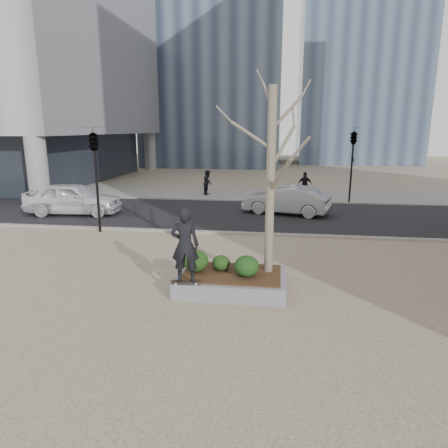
# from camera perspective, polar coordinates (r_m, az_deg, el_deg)

# --- Properties ---
(ground) EXTENTS (120.00, 120.00, 0.00)m
(ground) POSITION_cam_1_polar(r_m,az_deg,el_deg) (11.54, -3.90, -9.00)
(ground) COLOR tan
(ground) RESTS_ON ground
(street) EXTENTS (60.00, 8.00, 0.02)m
(street) POSITION_cam_1_polar(r_m,az_deg,el_deg) (21.02, 1.70, 1.37)
(street) COLOR black
(street) RESTS_ON ground
(far_sidewalk) EXTENTS (60.00, 6.00, 0.02)m
(far_sidewalk) POSITION_cam_1_polar(r_m,az_deg,el_deg) (27.87, 3.31, 4.35)
(far_sidewalk) COLOR gray
(far_sidewalk) RESTS_ON ground
(planter) EXTENTS (3.00, 2.00, 0.45)m
(planter) POSITION_cam_1_polar(r_m,az_deg,el_deg) (11.30, 1.10, -8.23)
(planter) COLOR gray
(planter) RESTS_ON ground
(planter_mulch) EXTENTS (2.70, 1.70, 0.04)m
(planter_mulch) POSITION_cam_1_polar(r_m,az_deg,el_deg) (11.21, 1.11, -7.07)
(planter_mulch) COLOR #382314
(planter_mulch) RESTS_ON planter
(sycamore_tree) EXTENTS (2.80, 2.80, 6.60)m
(sycamore_tree) POSITION_cam_1_polar(r_m,az_deg,el_deg) (10.75, 6.77, 10.10)
(sycamore_tree) COLOR gray
(sycamore_tree) RESTS_ON planter_mulch
(shrub_left) EXTENTS (0.71, 0.71, 0.60)m
(shrub_left) POSITION_cam_1_polar(r_m,az_deg,el_deg) (11.26, -4.06, -5.28)
(shrub_left) COLOR #1A3912
(shrub_left) RESTS_ON planter_mulch
(shrub_middle) EXTENTS (0.51, 0.51, 0.43)m
(shrub_middle) POSITION_cam_1_polar(r_m,az_deg,el_deg) (11.32, -0.40, -5.59)
(shrub_middle) COLOR #193510
(shrub_middle) RESTS_ON planter_mulch
(shrub_right) EXTENTS (0.68, 0.68, 0.58)m
(shrub_right) POSITION_cam_1_polar(r_m,az_deg,el_deg) (10.87, 3.23, -6.03)
(shrub_right) COLOR #193D13
(shrub_right) RESTS_ON planter_mulch
(skateboard) EXTENTS (0.80, 0.33, 0.08)m
(skateboard) POSITION_cam_1_polar(r_m,az_deg,el_deg) (10.58, -5.46, -8.31)
(skateboard) COLOR black
(skateboard) RESTS_ON planter
(skateboarder) EXTENTS (0.77, 0.55, 1.97)m
(skateboarder) POSITION_cam_1_polar(r_m,az_deg,el_deg) (10.25, -5.59, -3.00)
(skateboarder) COLOR black
(skateboarder) RESTS_ON skateboard
(police_car) EXTENTS (5.07, 2.42, 1.67)m
(police_car) POSITION_cam_1_polar(r_m,az_deg,el_deg) (22.33, -20.75, 3.43)
(police_car) COLOR white
(police_car) RESTS_ON street
(car_silver) EXTENTS (4.75, 2.70, 1.48)m
(car_silver) POSITION_cam_1_polar(r_m,az_deg,el_deg) (21.23, 8.89, 3.40)
(car_silver) COLOR #999DA1
(car_silver) RESTS_ON street
(pedestrian_a) EXTENTS (0.73, 0.89, 1.66)m
(pedestrian_a) POSITION_cam_1_polar(r_m,az_deg,el_deg) (27.26, -2.31, 5.94)
(pedestrian_a) COLOR black
(pedestrian_a) RESTS_ON far_sidewalk
(pedestrian_b) EXTENTS (0.66, 1.14, 1.76)m
(pedestrian_b) POSITION_cam_1_polar(r_m,az_deg,el_deg) (27.84, 6.80, 6.12)
(pedestrian_b) COLOR #434679
(pedestrian_b) RESTS_ON far_sidewalk
(pedestrian_c) EXTENTS (1.03, 0.58, 1.67)m
(pedestrian_c) POSITION_cam_1_polar(r_m,az_deg,el_deg) (26.63, 11.47, 5.52)
(pedestrian_c) COLOR black
(pedestrian_c) RESTS_ON far_sidewalk
(traffic_light_near) EXTENTS (0.60, 2.48, 4.50)m
(traffic_light_near) POSITION_cam_1_polar(r_m,az_deg,el_deg) (17.94, -17.75, 5.92)
(traffic_light_near) COLOR black
(traffic_light_near) RESTS_ON ground
(traffic_light_far) EXTENTS (0.60, 2.48, 4.50)m
(traffic_light_far) POSITION_cam_1_polar(r_m,az_deg,el_deg) (25.48, 17.78, 7.96)
(traffic_light_far) COLOR black
(traffic_light_far) RESTS_ON ground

